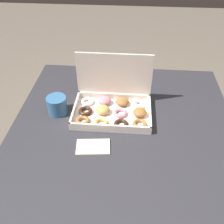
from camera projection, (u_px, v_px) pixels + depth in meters
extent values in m
plane|color=#6B6054|center=(120.00, 218.00, 1.59)|extent=(8.00, 8.00, 0.00)
cube|color=#2D2D33|center=(123.00, 129.00, 1.12)|extent=(0.95, 0.99, 0.03)
cylinder|color=#2D2D33|center=(60.00, 121.00, 1.73)|extent=(0.06, 0.06, 0.72)
cylinder|color=#2D2D33|center=(192.00, 128.00, 1.68)|extent=(0.06, 0.06, 0.72)
cube|color=white|center=(112.00, 114.00, 1.17)|extent=(0.34, 0.23, 0.01)
cube|color=silver|center=(110.00, 128.00, 1.07)|extent=(0.34, 0.01, 0.03)
cube|color=silver|center=(114.00, 96.00, 1.24)|extent=(0.34, 0.01, 0.03)
cube|color=silver|center=(75.00, 109.00, 1.17)|extent=(0.01, 0.23, 0.03)
cube|color=silver|center=(150.00, 113.00, 1.15)|extent=(0.01, 0.23, 0.03)
cube|color=silver|center=(114.00, 74.00, 1.18)|extent=(0.34, 0.01, 0.20)
torus|color=#9E6633|center=(83.00, 121.00, 1.12)|extent=(0.06, 0.06, 0.02)
torus|color=tan|center=(101.00, 122.00, 1.11)|extent=(0.06, 0.06, 0.02)
torus|color=#381E11|center=(121.00, 124.00, 1.10)|extent=(0.06, 0.06, 0.02)
torus|color=#9E6633|center=(140.00, 124.00, 1.10)|extent=(0.06, 0.06, 0.02)
torus|color=#381E11|center=(86.00, 111.00, 1.17)|extent=(0.06, 0.06, 0.02)
ellipsoid|color=tan|center=(103.00, 110.00, 1.16)|extent=(0.06, 0.06, 0.04)
torus|color=pink|center=(120.00, 113.00, 1.16)|extent=(0.06, 0.06, 0.02)
ellipsoid|color=#9E6633|center=(140.00, 113.00, 1.15)|extent=(0.06, 0.06, 0.03)
torus|color=white|center=(88.00, 102.00, 1.23)|extent=(0.06, 0.06, 0.02)
ellipsoid|color=pink|center=(104.00, 101.00, 1.22)|extent=(0.06, 0.06, 0.03)
ellipsoid|color=#9E6633|center=(122.00, 102.00, 1.21)|extent=(0.06, 0.06, 0.03)
torus|color=white|center=(139.00, 104.00, 1.21)|extent=(0.06, 0.06, 0.02)
cylinder|color=teal|center=(57.00, 105.00, 1.16)|extent=(0.09, 0.09, 0.08)
cylinder|color=black|center=(56.00, 99.00, 1.14)|extent=(0.07, 0.07, 0.01)
cube|color=beige|center=(93.00, 147.00, 1.02)|extent=(0.14, 0.09, 0.01)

